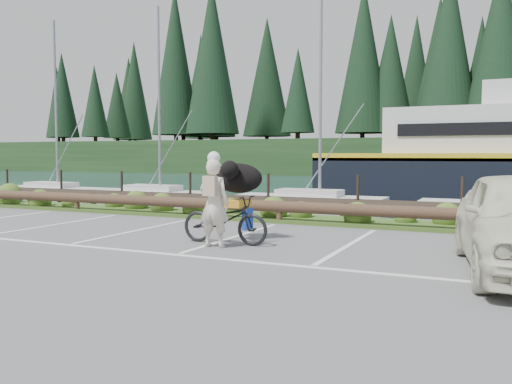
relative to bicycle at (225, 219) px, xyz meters
The scene contains 7 objects.
ground 1.22m from the bicycle, 101.36° to the right, with size 72.00×72.00×0.00m, color #555557.
harbor_backdrop 77.38m from the bicycle, 89.87° to the left, with size 170.00×160.00×30.00m.
vegetation_strip 4.24m from the bicycle, 92.96° to the left, with size 34.00×1.60×0.10m, color #3D5B21.
log_rail 3.56m from the bicycle, 93.55° to the left, with size 32.00×0.30×0.60m, color #443021, non-canonical shape.
bicycle is the anchor object (origin of this frame).
cyclist 0.58m from the bicycle, 89.98° to the right, with size 0.64×0.42×1.75m, color beige.
dog 1.03m from the bicycle, 90.02° to the left, with size 1.11×0.54×0.64m, color black.
Camera 1 is at (5.41, -8.69, 1.85)m, focal length 38.00 mm.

